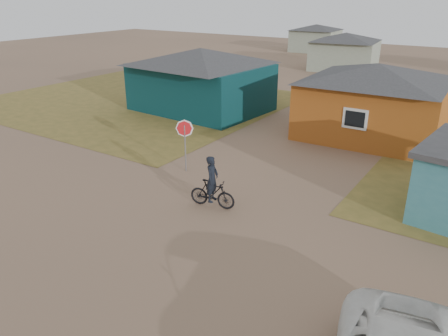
# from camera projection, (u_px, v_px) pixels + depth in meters

# --- Properties ---
(ground) EXTENTS (120.00, 120.00, 0.00)m
(ground) POSITION_uv_depth(u_px,v_px,m) (168.00, 232.00, 14.33)
(ground) COLOR #86654D
(grass_nw) EXTENTS (20.00, 18.00, 0.00)m
(grass_nw) POSITION_uv_depth(u_px,v_px,m) (136.00, 100.00, 31.53)
(grass_nw) COLOR olive
(grass_nw) RESTS_ON ground
(house_teal) EXTENTS (8.93, 7.08, 4.00)m
(house_teal) POSITION_uv_depth(u_px,v_px,m) (201.00, 79.00, 28.33)
(house_teal) COLOR #092E32
(house_teal) RESTS_ON ground
(house_yellow) EXTENTS (7.72, 6.76, 3.90)m
(house_yellow) POSITION_uv_depth(u_px,v_px,m) (374.00, 99.00, 23.12)
(house_yellow) COLOR #A15018
(house_yellow) RESTS_ON ground
(house_pale_west) EXTENTS (7.04, 6.15, 3.60)m
(house_pale_west) POSITION_uv_depth(u_px,v_px,m) (345.00, 51.00, 42.97)
(house_pale_west) COLOR gray
(house_pale_west) RESTS_ON ground
(house_pale_north) EXTENTS (6.28, 5.81, 3.40)m
(house_pale_north) POSITION_uv_depth(u_px,v_px,m) (315.00, 38.00, 56.37)
(house_pale_north) COLOR gray
(house_pale_north) RESTS_ON ground
(stop_sign) EXTENTS (0.76, 0.16, 2.33)m
(stop_sign) POSITION_uv_depth(u_px,v_px,m) (185.00, 133.00, 18.54)
(stop_sign) COLOR gray
(stop_sign) RESTS_ON ground
(cyclist) EXTENTS (1.80, 0.82, 1.96)m
(cyclist) POSITION_uv_depth(u_px,v_px,m) (212.00, 189.00, 15.74)
(cyclist) COLOR black
(cyclist) RESTS_ON ground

